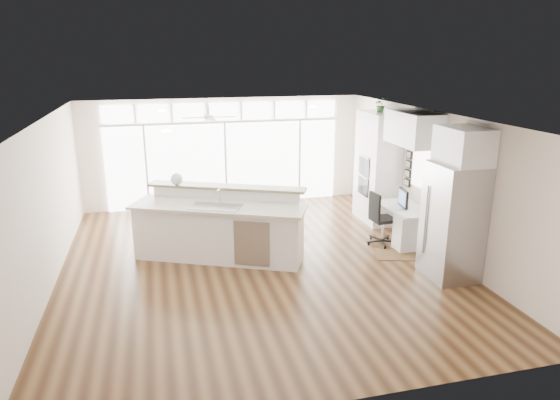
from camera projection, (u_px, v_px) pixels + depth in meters
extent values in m
cube|color=#3F2613|center=(258.00, 264.00, 9.26)|extent=(7.00, 8.00, 0.02)
cube|color=silver|center=(256.00, 117.00, 8.50)|extent=(7.00, 8.00, 0.02)
cube|color=white|center=(225.00, 152.00, 12.60)|extent=(7.00, 0.04, 2.70)
cube|color=white|center=(335.00, 294.00, 5.16)|extent=(7.00, 0.04, 2.70)
cube|color=white|center=(45.00, 207.00, 8.05)|extent=(0.04, 8.00, 2.70)
cube|color=white|center=(433.00, 181.00, 9.70)|extent=(0.04, 8.00, 2.70)
cube|color=white|center=(226.00, 164.00, 12.63)|extent=(5.80, 0.06, 2.08)
cube|color=white|center=(224.00, 111.00, 12.25)|extent=(5.90, 0.06, 0.40)
cube|color=white|center=(424.00, 168.00, 9.92)|extent=(0.04, 0.85, 0.85)
cube|color=silver|center=(209.00, 113.00, 11.04)|extent=(1.16, 1.16, 0.32)
cube|color=white|center=(254.00, 117.00, 8.69)|extent=(3.40, 3.00, 0.02)
cube|color=white|center=(377.00, 168.00, 11.33)|extent=(0.64, 1.20, 2.50)
cube|color=white|center=(405.00, 225.00, 10.17)|extent=(0.72, 1.30, 0.76)
cube|color=white|center=(414.00, 128.00, 9.62)|extent=(0.64, 1.30, 0.64)
cube|color=#A2A2A7|center=(453.00, 222.00, 8.45)|extent=(0.76, 0.90, 2.00)
cube|color=white|center=(464.00, 146.00, 8.10)|extent=(0.64, 0.90, 0.60)
cube|color=black|center=(408.00, 169.00, 10.53)|extent=(0.06, 0.22, 0.80)
cube|color=white|center=(219.00, 226.00, 9.32)|extent=(3.45, 2.47, 1.29)
cube|color=#3C2413|center=(399.00, 254.00, 9.65)|extent=(1.00, 0.84, 0.01)
cube|color=black|center=(383.00, 219.00, 10.05)|extent=(0.60, 0.56, 1.08)
sphere|color=silver|center=(177.00, 179.00, 9.65)|extent=(0.32, 0.32, 0.24)
cube|color=black|center=(403.00, 198.00, 9.99)|extent=(0.15, 0.49, 0.40)
cube|color=white|center=(395.00, 208.00, 10.00)|extent=(0.18, 0.36, 0.02)
imported|color=#2D5E28|center=(381.00, 106.00, 10.94)|extent=(0.32, 0.34, 0.25)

